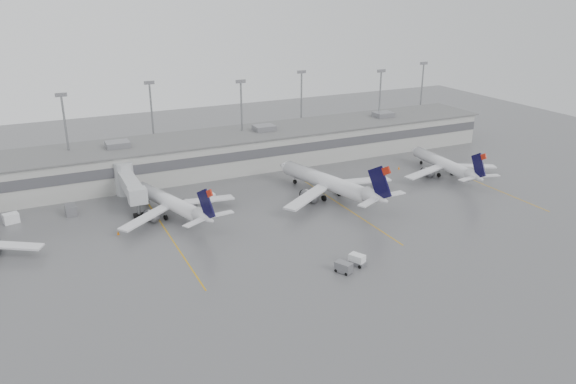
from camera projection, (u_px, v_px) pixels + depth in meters
name	position (u px, v px, depth m)	size (l,w,h in m)	color
ground	(325.00, 278.00, 85.08)	(260.00, 260.00, 0.00)	#4D4D4F
terminal	(206.00, 154.00, 132.69)	(152.00, 17.00, 9.45)	#A5A6A0
light_masts	(197.00, 116.00, 134.84)	(142.40, 8.00, 20.60)	gray
jet_bridge_right	(128.00, 183.00, 114.13)	(4.00, 17.20, 7.00)	#AAADB0
stand_markings	(263.00, 221.00, 105.39)	(105.25, 40.00, 0.01)	#C68D0B
jet_mid_left	(172.00, 203.00, 106.48)	(23.71, 27.01, 9.02)	silver
jet_mid_right	(330.00, 183.00, 115.92)	(28.19, 32.00, 10.55)	silver
jet_far_right	(445.00, 164.00, 129.58)	(24.38, 27.40, 8.86)	silver
baggage_tug	(357.00, 261.00, 88.72)	(2.76, 3.25, 1.79)	white
baggage_cart	(344.00, 267.00, 86.35)	(2.50, 3.01, 1.68)	slate
gse_uld_a	(11.00, 218.00, 104.26)	(2.66, 1.77, 1.89)	white
gse_uld_b	(209.00, 198.00, 114.50)	(2.41, 1.61, 1.71)	white
gse_uld_c	(321.00, 183.00, 123.14)	(2.60, 1.73, 1.84)	white
gse_loader	(71.00, 210.00, 108.06)	(1.96, 3.13, 1.96)	slate
cone_b	(118.00, 233.00, 99.59)	(0.45, 0.45, 0.72)	orange
cone_c	(334.00, 189.00, 120.81)	(0.44, 0.44, 0.69)	orange
cone_d	(399.00, 168.00, 134.90)	(0.44, 0.44, 0.70)	orange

